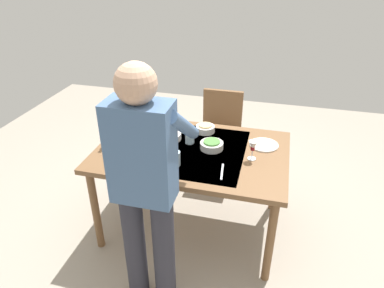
{
  "coord_description": "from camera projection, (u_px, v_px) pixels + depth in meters",
  "views": [
    {
      "loc": [
        -0.59,
        2.29,
        2.17
      ],
      "look_at": [
        0.0,
        0.0,
        0.83
      ],
      "focal_mm": 32.8,
      "sensor_mm": 36.0,
      "label": 1
    }
  ],
  "objects": [
    {
      "name": "person_server",
      "position": [
        145.0,
        184.0,
        2.03
      ],
      "size": [
        0.42,
        0.61,
        1.69
      ],
      "color": "#2D2D38",
      "rests_on": "ground_plane"
    },
    {
      "name": "dinner_plate_near",
      "position": [
        264.0,
        145.0,
        2.79
      ],
      "size": [
        0.23,
        0.23,
        0.01
      ],
      "primitive_type": "cylinder",
      "color": "silver",
      "rests_on": "dining_table"
    },
    {
      "name": "table_knife",
      "position": [
        222.0,
        172.0,
        2.47
      ],
      "size": [
        0.04,
        0.2,
        0.0
      ],
      "primitive_type": "cube",
      "rotation": [
        0.0,
        0.0,
        0.12
      ],
      "color": "silver",
      "rests_on": "dining_table"
    },
    {
      "name": "water_cup_near_left",
      "position": [
        142.0,
        126.0,
        2.98
      ],
      "size": [
        0.07,
        0.07,
        0.1
      ],
      "primitive_type": "cylinder",
      "color": "silver",
      "rests_on": "dining_table"
    },
    {
      "name": "side_bowl_bread",
      "position": [
        205.0,
        128.0,
        2.98
      ],
      "size": [
        0.16,
        0.16,
        0.07
      ],
      "color": "silver",
      "rests_on": "dining_table"
    },
    {
      "name": "dining_table",
      "position": [
        192.0,
        158.0,
        2.78
      ],
      "size": [
        1.48,
        0.98,
        0.78
      ],
      "color": "brown",
      "rests_on": "ground_plane"
    },
    {
      "name": "side_bowl_salad",
      "position": [
        212.0,
        145.0,
        2.73
      ],
      "size": [
        0.18,
        0.18,
        0.07
      ],
      "color": "silver",
      "rests_on": "dining_table"
    },
    {
      "name": "dinner_plate_far",
      "position": [
        135.0,
        152.0,
        2.69
      ],
      "size": [
        0.23,
        0.23,
        0.01
      ],
      "primitive_type": "cylinder",
      "color": "silver",
      "rests_on": "dining_table"
    },
    {
      "name": "water_cup_far_left",
      "position": [
        190.0,
        137.0,
        2.81
      ],
      "size": [
        0.07,
        0.07,
        0.11
      ],
      "primitive_type": "cylinder",
      "color": "silver",
      "rests_on": "dining_table"
    },
    {
      "name": "serving_bowl_pasta",
      "position": [
        163.0,
        135.0,
        2.88
      ],
      "size": [
        0.3,
        0.3,
        0.07
      ],
      "color": "silver",
      "rests_on": "dining_table"
    },
    {
      "name": "chair_near",
      "position": [
        220.0,
        130.0,
        3.58
      ],
      "size": [
        0.4,
        0.4,
        0.91
      ],
      "color": "#523019",
      "rests_on": "ground_plane"
    },
    {
      "name": "ground_plane",
      "position": [
        192.0,
        225.0,
        3.12
      ],
      "size": [
        6.0,
        6.0,
        0.0
      ],
      "primitive_type": "plane",
      "color": "#9E9384"
    },
    {
      "name": "wine_bottle",
      "position": [
        111.0,
        132.0,
        2.76
      ],
      "size": [
        0.07,
        0.07,
        0.3
      ],
      "color": "black",
      "rests_on": "dining_table"
    },
    {
      "name": "water_cup_near_right",
      "position": [
        175.0,
        159.0,
        2.52
      ],
      "size": [
        0.08,
        0.08,
        0.11
      ],
      "primitive_type": "cylinder",
      "color": "silver",
      "rests_on": "dining_table"
    },
    {
      "name": "wine_glass_left",
      "position": [
        253.0,
        147.0,
        2.57
      ],
      "size": [
        0.07,
        0.07,
        0.15
      ],
      "color": "white",
      "rests_on": "dining_table"
    }
  ]
}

